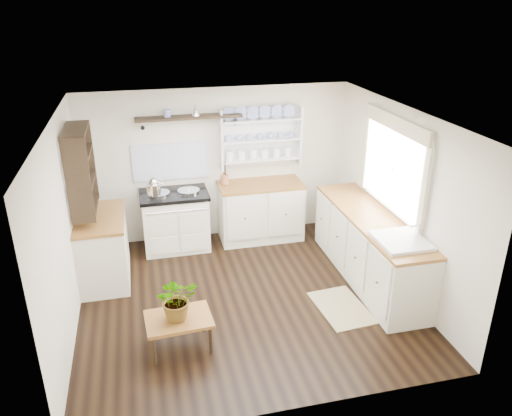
% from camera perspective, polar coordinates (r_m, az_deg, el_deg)
% --- Properties ---
extents(floor, '(4.00, 3.80, 0.01)m').
position_cam_1_polar(floor, '(6.38, -1.30, -10.16)').
color(floor, black).
rests_on(floor, ground).
extents(wall_back, '(4.00, 0.02, 2.30)m').
position_cam_1_polar(wall_back, '(7.57, -4.45, 5.00)').
color(wall_back, beige).
rests_on(wall_back, ground).
extents(wall_right, '(0.02, 3.80, 2.30)m').
position_cam_1_polar(wall_right, '(6.51, 16.08, 1.01)').
color(wall_right, beige).
rests_on(wall_right, ground).
extents(wall_left, '(0.02, 3.80, 2.30)m').
position_cam_1_polar(wall_left, '(5.79, -21.15, -2.50)').
color(wall_left, beige).
rests_on(wall_left, ground).
extents(ceiling, '(4.00, 3.80, 0.01)m').
position_cam_1_polar(ceiling, '(5.46, -1.52, 10.42)').
color(ceiling, white).
rests_on(ceiling, wall_back).
extents(window, '(0.08, 1.55, 1.22)m').
position_cam_1_polar(window, '(6.47, 15.46, 4.87)').
color(window, white).
rests_on(window, wall_right).
extents(aga_cooker, '(0.98, 0.68, 0.91)m').
position_cam_1_polar(aga_cooker, '(7.45, -9.17, -1.37)').
color(aga_cooker, white).
rests_on(aga_cooker, floor).
extents(back_cabinets, '(1.27, 0.63, 0.90)m').
position_cam_1_polar(back_cabinets, '(7.65, 0.51, -0.25)').
color(back_cabinets, beige).
rests_on(back_cabinets, floor).
extents(right_cabinets, '(0.62, 2.43, 0.90)m').
position_cam_1_polar(right_cabinets, '(6.74, 12.80, -4.33)').
color(right_cabinets, beige).
rests_on(right_cabinets, floor).
extents(belfast_sink, '(0.55, 0.60, 0.45)m').
position_cam_1_polar(belfast_sink, '(6.00, 16.14, -4.62)').
color(belfast_sink, white).
rests_on(belfast_sink, right_cabinets).
extents(left_cabinets, '(0.62, 1.13, 0.90)m').
position_cam_1_polar(left_cabinets, '(6.86, -17.06, -4.30)').
color(left_cabinets, beige).
rests_on(left_cabinets, floor).
extents(plate_rack, '(1.20, 0.22, 0.90)m').
position_cam_1_polar(plate_rack, '(7.55, 0.43, 8.22)').
color(plate_rack, white).
rests_on(plate_rack, wall_back).
extents(high_shelf, '(1.50, 0.29, 0.16)m').
position_cam_1_polar(high_shelf, '(7.20, -7.66, 10.18)').
color(high_shelf, black).
rests_on(high_shelf, wall_back).
extents(left_shelving, '(0.28, 0.80, 1.05)m').
position_cam_1_polar(left_shelving, '(6.46, -19.41, 4.21)').
color(left_shelving, black).
rests_on(left_shelving, wall_left).
extents(kettle, '(0.20, 0.20, 0.24)m').
position_cam_1_polar(kettle, '(7.10, -11.64, 2.46)').
color(kettle, silver).
rests_on(kettle, aga_cooker).
extents(utensil_crock, '(0.12, 0.12, 0.14)m').
position_cam_1_polar(utensil_crock, '(7.43, -3.63, 3.28)').
color(utensil_crock, '#9F5B3A').
rests_on(utensil_crock, back_cabinets).
extents(center_table, '(0.72, 0.53, 0.37)m').
position_cam_1_polar(center_table, '(5.47, -8.82, -12.68)').
color(center_table, brown).
rests_on(center_table, floor).
extents(potted_plant, '(0.47, 0.42, 0.48)m').
position_cam_1_polar(potted_plant, '(5.31, -9.01, -10.16)').
color(potted_plant, '#3F7233').
rests_on(potted_plant, center_table).
extents(floor_rug, '(0.62, 0.89, 0.02)m').
position_cam_1_polar(floor_rug, '(6.26, 9.75, -11.17)').
color(floor_rug, olive).
rests_on(floor_rug, floor).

